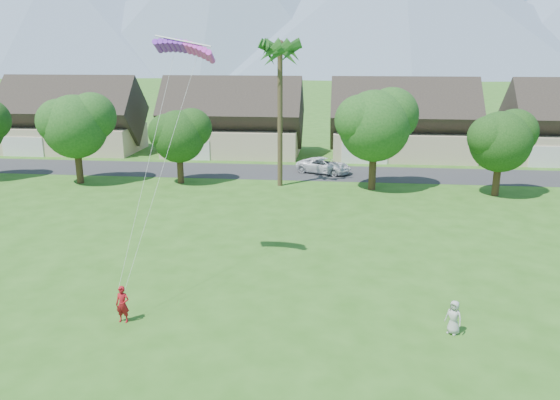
# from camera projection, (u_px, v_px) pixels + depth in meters

# --- Properties ---
(ground) EXTENTS (500.00, 500.00, 0.00)m
(ground) POSITION_uv_depth(u_px,v_px,m) (252.00, 365.00, 20.76)
(ground) COLOR #2D6019
(ground) RESTS_ON ground
(street) EXTENTS (90.00, 7.00, 0.01)m
(street) POSITION_uv_depth(u_px,v_px,m) (306.00, 173.00, 53.34)
(street) COLOR #2D2D30
(street) RESTS_ON ground
(kite_flyer) EXTENTS (0.63, 0.44, 1.68)m
(kite_flyer) POSITION_uv_depth(u_px,v_px,m) (123.00, 304.00, 23.88)
(kite_flyer) COLOR maroon
(kite_flyer) RESTS_ON ground
(watcher) EXTENTS (0.87, 0.82, 1.49)m
(watcher) POSITION_uv_depth(u_px,v_px,m) (454.00, 317.00, 22.92)
(watcher) COLOR #B2B2AD
(watcher) RESTS_ON ground
(parked_car) EXTENTS (5.83, 4.27, 1.47)m
(parked_car) POSITION_uv_depth(u_px,v_px,m) (324.00, 166.00, 52.97)
(parked_car) COLOR silver
(parked_car) RESTS_ON ground
(mountain_ridge) EXTENTS (540.00, 240.00, 70.00)m
(mountain_ridge) POSITION_uv_depth(u_px,v_px,m) (358.00, 12.00, 261.13)
(mountain_ridge) COLOR slate
(mountain_ridge) RESTS_ON ground
(houses_row) EXTENTS (72.75, 8.19, 8.86)m
(houses_row) POSITION_uv_depth(u_px,v_px,m) (316.00, 125.00, 61.00)
(houses_row) COLOR beige
(houses_row) RESTS_ON ground
(tree_row) EXTENTS (62.27, 6.67, 8.45)m
(tree_row) POSITION_uv_depth(u_px,v_px,m) (289.00, 132.00, 46.33)
(tree_row) COLOR #47301C
(tree_row) RESTS_ON ground
(fan_palm) EXTENTS (3.00, 3.00, 13.80)m
(fan_palm) POSITION_uv_depth(u_px,v_px,m) (280.00, 47.00, 45.14)
(fan_palm) COLOR #4C3D26
(fan_palm) RESTS_ON ground
(parafoil_kite) EXTENTS (3.03, 1.09, 0.50)m
(parafoil_kite) POSITION_uv_depth(u_px,v_px,m) (185.00, 47.00, 26.88)
(parafoil_kite) COLOR purple
(parafoil_kite) RESTS_ON ground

